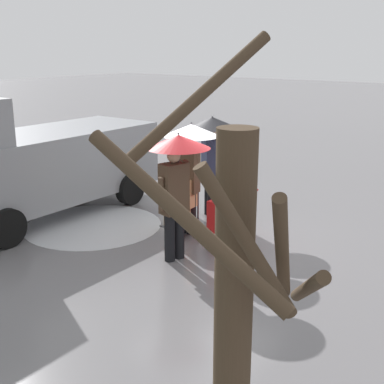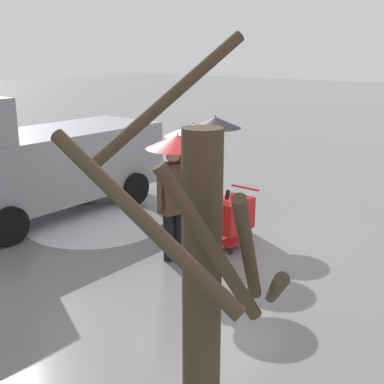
% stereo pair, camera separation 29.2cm
% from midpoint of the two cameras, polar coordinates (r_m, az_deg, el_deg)
% --- Properties ---
extents(ground_plane, '(90.00, 90.00, 0.00)m').
position_cam_midpoint_polar(ground_plane, '(9.96, 2.90, -4.49)').
color(ground_plane, slate).
extents(slush_patch_mid_street, '(2.73, 2.73, 0.01)m').
position_cam_midpoint_polar(slush_patch_mid_street, '(10.53, -9.85, -3.54)').
color(slush_patch_mid_street, silver).
rests_on(slush_patch_mid_street, ground).
extents(cargo_van_parked_right, '(2.23, 5.36, 2.60)m').
position_cam_midpoint_polar(cargo_van_parked_right, '(11.04, -16.29, 3.31)').
color(cargo_van_parked_right, gray).
rests_on(cargo_van_parked_right, ground).
extents(shopping_cart_vendor, '(0.58, 0.83, 1.04)m').
position_cam_midpoint_polar(shopping_cart_vendor, '(9.12, 5.31, -2.69)').
color(shopping_cart_vendor, red).
rests_on(shopping_cart_vendor, ground).
extents(hand_dolly_boxes, '(0.53, 0.70, 1.32)m').
position_cam_midpoint_polar(hand_dolly_boxes, '(9.60, -0.39, -1.00)').
color(hand_dolly_boxes, '#515156').
rests_on(hand_dolly_boxes, ground).
extents(pedestrian_pink_side, '(1.04, 1.04, 2.15)m').
position_cam_midpoint_polar(pedestrian_pink_side, '(8.28, -0.83, 2.78)').
color(pedestrian_pink_side, black).
rests_on(pedestrian_pink_side, ground).
extents(pedestrian_black_side, '(1.04, 1.04, 2.15)m').
position_cam_midpoint_polar(pedestrian_black_side, '(10.46, 3.32, 5.52)').
color(pedestrian_black_side, black).
rests_on(pedestrian_black_side, ground).
extents(pedestrian_white_side, '(1.04, 1.04, 2.15)m').
position_cam_midpoint_polar(pedestrian_white_side, '(9.46, 0.76, 4.44)').
color(pedestrian_white_side, black).
rests_on(pedestrian_white_side, ground).
extents(bare_tree_near, '(1.38, 1.36, 3.56)m').
position_cam_midpoint_polar(bare_tree_near, '(3.31, 3.74, -16.36)').
color(bare_tree_near, '#423323').
rests_on(bare_tree_near, ground).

